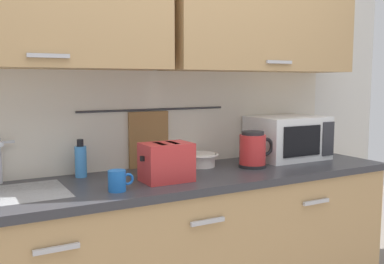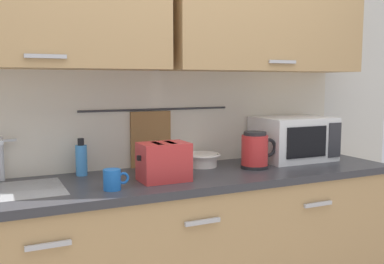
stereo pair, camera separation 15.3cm
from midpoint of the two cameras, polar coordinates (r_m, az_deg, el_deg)
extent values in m
cube|color=tan|center=(2.43, -3.81, -16.59)|extent=(2.50, 0.60, 0.86)
cube|color=#B7B7BC|center=(1.85, -19.71, -14.29)|extent=(0.18, 0.02, 0.02)
cube|color=#B7B7BC|center=(2.06, -0.10, -11.70)|extent=(0.18, 0.02, 0.02)
cube|color=#B7B7BC|center=(2.46, 14.27, -8.90)|extent=(0.18, 0.02, 0.02)
cube|color=#333338|center=(2.29, -3.89, -6.20)|extent=(2.53, 0.63, 0.04)
cube|color=#9EA0A5|center=(2.12, -25.23, -8.61)|extent=(0.52, 0.38, 0.09)
cube|color=silver|center=(2.54, -7.12, 3.46)|extent=(3.70, 0.06, 2.50)
cube|color=beige|center=(2.51, -6.79, 1.71)|extent=(2.50, 0.01, 0.55)
cube|color=#B7B7BC|center=(2.01, -20.44, 9.39)|extent=(0.18, 0.01, 0.02)
cube|color=tan|center=(2.71, 7.42, 15.31)|extent=(1.22, 0.33, 0.70)
cube|color=#B7B7BC|center=(2.54, 9.69, 9.05)|extent=(0.18, 0.01, 0.02)
cylinder|color=#333338|center=(2.50, -6.69, 2.95)|extent=(0.90, 0.01, 0.01)
cube|color=olive|center=(2.50, -7.45, -1.21)|extent=(0.24, 0.02, 0.34)
cube|color=#B2B5BA|center=(2.30, -24.93, -1.20)|extent=(0.07, 0.02, 0.01)
cube|color=white|center=(2.81, 10.87, -0.72)|extent=(0.46, 0.34, 0.27)
cube|color=black|center=(2.66, 12.69, -1.18)|extent=(0.29, 0.01, 0.18)
cube|color=#2D2D33|center=(2.80, 15.97, -0.88)|extent=(0.09, 0.01, 0.21)
cylinder|color=black|center=(2.51, 6.19, -4.43)|extent=(0.16, 0.16, 0.02)
cylinder|color=red|center=(2.49, 6.22, -2.31)|extent=(0.15, 0.15, 0.17)
cylinder|color=#262628|center=(2.48, 6.24, -0.14)|extent=(0.13, 0.13, 0.02)
torus|color=black|center=(2.55, 7.93, -1.95)|extent=(0.11, 0.02, 0.11)
cylinder|color=#3F8CD8|center=(2.32, -16.25, -3.77)|extent=(0.06, 0.06, 0.16)
cylinder|color=black|center=(2.31, -16.33, -1.38)|extent=(0.03, 0.03, 0.04)
cylinder|color=blue|center=(1.99, -12.02, -6.30)|extent=(0.08, 0.08, 0.09)
torus|color=blue|center=(2.01, -10.60, -6.12)|extent=(0.06, 0.01, 0.06)
cylinder|color=silver|center=(2.51, -0.65, -3.71)|extent=(0.17, 0.17, 0.07)
torus|color=silver|center=(2.51, -0.65, -3.00)|extent=(0.21, 0.21, 0.01)
cube|color=red|center=(2.15, -5.43, -3.97)|extent=(0.24, 0.17, 0.19)
cube|color=black|center=(2.12, -6.32, -1.68)|extent=(0.03, 0.12, 0.01)
cube|color=black|center=(2.15, -4.60, -1.55)|extent=(0.03, 0.12, 0.01)
cube|color=black|center=(2.09, -8.65, -3.49)|extent=(0.02, 0.02, 0.02)
camera|label=1|loc=(0.08, -91.89, -0.22)|focal=40.62mm
camera|label=2|loc=(0.08, 88.11, 0.22)|focal=40.62mm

